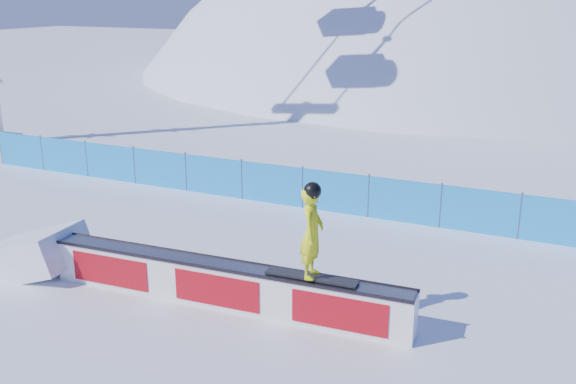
% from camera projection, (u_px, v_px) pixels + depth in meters
% --- Properties ---
extents(ground, '(160.00, 160.00, 0.00)m').
position_uv_depth(ground, '(189.00, 257.00, 15.29)').
color(ground, white).
rests_on(ground, ground).
extents(snow_hill, '(64.00, 64.00, 64.00)m').
position_uv_depth(snow_hill, '(457.00, 274.00, 57.13)').
color(snow_hill, silver).
rests_on(snow_hill, ground).
extents(safety_fence, '(22.05, 0.05, 1.30)m').
position_uv_depth(safety_fence, '(272.00, 184.00, 19.02)').
color(safety_fence, '#1791ED').
rests_on(safety_fence, ground).
extents(rail_box, '(7.77, 0.95, 0.93)m').
position_uv_depth(rail_box, '(222.00, 284.00, 12.82)').
color(rail_box, white).
rests_on(rail_box, ground).
extents(snow_ramp, '(2.49, 1.64, 1.51)m').
position_uv_depth(snow_ramp, '(34.00, 269.00, 14.66)').
color(snow_ramp, white).
rests_on(snow_ramp, ground).
extents(snowboarder, '(1.80, 0.68, 1.87)m').
position_uv_depth(snowboarder, '(312.00, 232.00, 11.74)').
color(snowboarder, black).
rests_on(snowboarder, rail_box).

